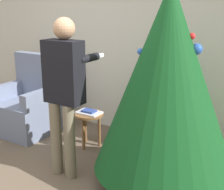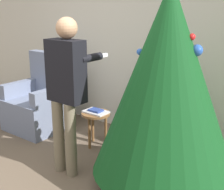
# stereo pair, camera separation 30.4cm
# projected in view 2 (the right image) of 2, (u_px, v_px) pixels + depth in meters

# --- Properties ---
(wall_back) EXTENTS (8.00, 0.06, 2.70)m
(wall_back) POSITION_uv_depth(u_px,v_px,m) (129.00, 36.00, 4.28)
(wall_back) COLOR beige
(wall_back) RESTS_ON ground_plane
(christmas_tree) EXTENTS (1.40, 1.40, 2.00)m
(christmas_tree) POSITION_uv_depth(u_px,v_px,m) (167.00, 81.00, 2.87)
(christmas_tree) COLOR brown
(christmas_tree) RESTS_ON ground_plane
(armchair) EXTENTS (0.79, 0.75, 1.10)m
(armchair) POSITION_uv_depth(u_px,v_px,m) (40.00, 104.00, 4.58)
(armchair) COLOR slate
(armchair) RESTS_ON ground_plane
(person_standing) EXTENTS (0.42, 0.57, 1.66)m
(person_standing) POSITION_uv_depth(u_px,v_px,m) (66.00, 84.00, 3.20)
(person_standing) COLOR #6B604C
(person_standing) RESTS_ON ground_plane
(side_stool) EXTENTS (0.37, 0.37, 0.45)m
(side_stool) POSITION_uv_depth(u_px,v_px,m) (96.00, 118.00, 3.99)
(side_stool) COLOR brown
(side_stool) RESTS_ON ground_plane
(laptop) EXTENTS (0.31, 0.21, 0.02)m
(laptop) POSITION_uv_depth(u_px,v_px,m) (96.00, 112.00, 3.97)
(laptop) COLOR silver
(laptop) RESTS_ON side_stool
(book) EXTENTS (0.17, 0.12, 0.02)m
(book) POSITION_uv_depth(u_px,v_px,m) (96.00, 110.00, 3.96)
(book) COLOR navy
(book) RESTS_ON laptop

